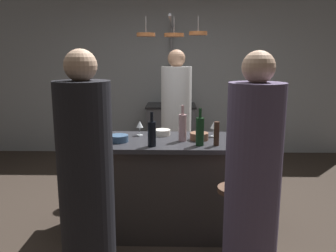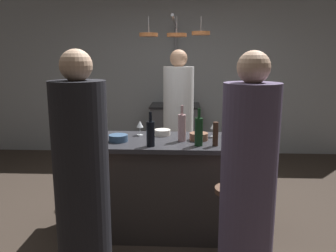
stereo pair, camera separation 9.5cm
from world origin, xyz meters
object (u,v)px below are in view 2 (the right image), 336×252
Objects in this scene: wine_bottle_amber at (242,125)px; wine_bottle_red at (199,131)px; stove_range at (175,131)px; pepper_mill at (215,134)px; wine_bottle_dark at (151,133)px; mixing_bowl_ceramic at (162,132)px; guest_left at (82,189)px; bar_stool_right at (230,225)px; wine_bottle_rose at (182,127)px; bar_stool_left at (94,222)px; guest_right at (247,193)px; wine_glass_near_left_guest at (214,126)px; chef at (178,127)px; mixing_bowl_wooden at (199,137)px; wine_glass_by_chef at (140,125)px; mixing_bowl_blue at (118,138)px.

wine_bottle_red is (-0.43, -0.34, 0.01)m from wine_bottle_amber.
pepper_mill is (0.43, -2.65, 0.56)m from stove_range.
wine_bottle_amber is (0.71, -2.31, 0.57)m from stove_range.
wine_bottle_dark reaches higher than pepper_mill.
guest_left is at bearing -111.57° from mixing_bowl_ceramic.
wine_bottle_rose is at bearing 123.92° from bar_stool_right.
bar_stool_left is 1.25m from guest_right.
guest_right is at bearing -83.14° from wine_glass_near_left_guest.
bar_stool_left is 4.66× the size of wine_glass_near_left_guest.
wine_bottle_amber reaches higher than wine_bottle_dark.
wine_bottle_rose reaches higher than mixing_bowl_ceramic.
chef is 1.02× the size of guest_left.
stove_range is 6.10× the size of wine_glass_near_left_guest.
chef is 11.94× the size of wine_glass_near_left_guest.
wine_bottle_dark is (-0.71, 0.74, 0.23)m from guest_right.
bar_stool_left is 0.85m from wine_bottle_dark.
chef is at bearing 92.88° from wine_bottle_rose.
guest_left reaches higher than wine_bottle_rose.
stove_range is 3.48m from guest_left.
wine_bottle_amber is at bearing 17.46° from wine_bottle_rose.
wine_bottle_red reaches higher than stove_range.
pepper_mill is at bearing -28.99° from wine_bottle_rose.
guest_right is at bearing -82.28° from bar_stool_right.
guest_left reaches higher than stove_range.
chef is 1.31m from pepper_mill.
pepper_mill reaches higher than bar_stool_right.
mixing_bowl_ceramic is (-0.35, 0.18, -0.01)m from mixing_bowl_wooden.
wine_bottle_red is 0.52m from mixing_bowl_ceramic.
guest_left is 1.14m from wine_bottle_red.
wine_bottle_red is at bearing 44.20° from guest_left.
wine_bottle_rose is (-0.39, 0.58, 0.65)m from bar_stool_right.
wine_glass_near_left_guest is at bearing 37.38° from bar_stool_left.
stove_range is at bearing 96.11° from wine_bottle_red.
wine_glass_by_chef is at bearing 178.25° from wine_bottle_amber.
wine_bottle_dark is at bearing -155.76° from wine_bottle_amber.
wine_glass_by_chef is at bearing 135.46° from bar_stool_right.
mixing_bowl_blue is at bearing -145.02° from mixing_bowl_ceramic.
guest_left reaches higher than mixing_bowl_ceramic.
stove_range is 3.12m from bar_stool_left.
mixing_bowl_ceramic is at bearing 80.12° from wine_bottle_dark.
guest_right is 0.82m from pepper_mill.
wine_bottle_dark is at bearing -176.22° from pepper_mill.
wine_glass_near_left_guest is (-0.13, 1.12, 0.22)m from guest_right.
guest_right is 1.33m from mixing_bowl_ceramic.
chef reaches higher than stove_range.
guest_right is 1.36m from mixing_bowl_blue.
mixing_bowl_wooden reaches higher than mixing_bowl_blue.
bar_stool_left is at bearing -108.93° from wine_glass_by_chef.
mixing_bowl_blue is 1.01× the size of mixing_bowl_wooden.
wine_bottle_dark is 0.68m from wine_glass_near_left_guest.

